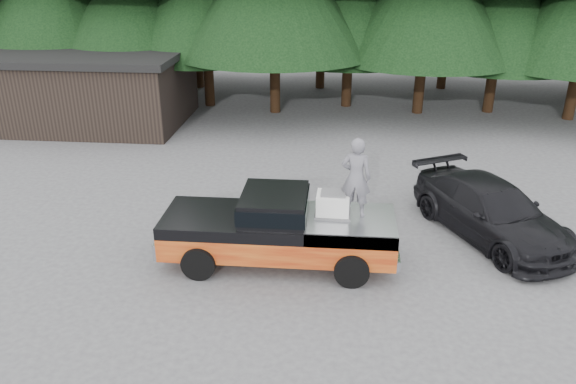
# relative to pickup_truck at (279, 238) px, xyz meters

# --- Properties ---
(ground) EXTENTS (120.00, 120.00, 0.00)m
(ground) POSITION_rel_pickup_truck_xyz_m (-0.71, -0.08, -0.67)
(ground) COLOR #474749
(ground) RESTS_ON ground
(pickup_truck) EXTENTS (6.00, 2.04, 1.33)m
(pickup_truck) POSITION_rel_pickup_truck_xyz_m (0.00, 0.00, 0.00)
(pickup_truck) COLOR #CB661F
(pickup_truck) RESTS_ON ground
(truck_cab) EXTENTS (1.66, 1.90, 0.59)m
(truck_cab) POSITION_rel_pickup_truck_xyz_m (-0.10, 0.00, 0.96)
(truck_cab) COLOR black
(truck_cab) RESTS_ON pickup_truck
(air_compressor) EXTENTS (0.82, 0.69, 0.55)m
(air_compressor) POSITION_rel_pickup_truck_xyz_m (1.35, 0.13, 0.94)
(air_compressor) COLOR silver
(air_compressor) RESTS_ON pickup_truck
(man_on_bed) EXTENTS (0.80, 0.59, 2.02)m
(man_on_bed) POSITION_rel_pickup_truck_xyz_m (1.88, 0.18, 1.67)
(man_on_bed) COLOR slate
(man_on_bed) RESTS_ON pickup_truck
(parked_car) EXTENTS (4.34, 5.72, 1.54)m
(parked_car) POSITION_rel_pickup_truck_xyz_m (5.72, 1.95, 0.11)
(parked_car) COLOR black
(parked_car) RESTS_ON ground
(utility_building) EXTENTS (8.40, 6.40, 3.30)m
(utility_building) POSITION_rel_pickup_truck_xyz_m (-9.71, 11.92, 1.00)
(utility_building) COLOR black
(utility_building) RESTS_ON ground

